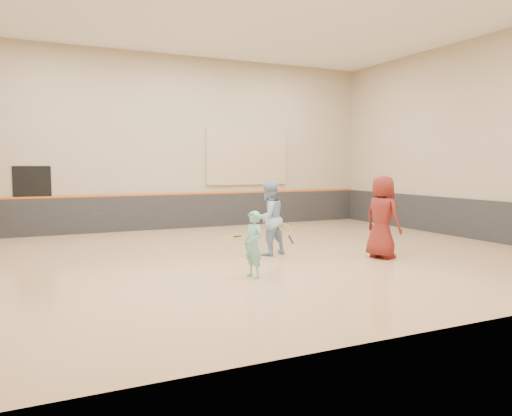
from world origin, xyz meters
name	(u,v)px	position (x,y,z in m)	size (l,w,h in m)	color
room	(243,224)	(0.00, 0.00, 0.81)	(15.04, 12.04, 6.22)	tan
wainscot_back	(174,212)	(0.00, 5.97, 0.60)	(14.90, 0.04, 1.20)	#232326
wainscot_right	(467,218)	(7.47, 0.00, 0.60)	(0.04, 11.90, 1.20)	#232326
accent_stripe	(174,194)	(0.00, 5.96, 1.22)	(14.90, 0.03, 0.06)	#D85914
acoustic_panel	(247,158)	(2.80, 5.95, 2.50)	(3.20, 0.08, 2.00)	tan
doorway	(33,201)	(-4.50, 5.98, 1.10)	(1.10, 0.05, 2.20)	black
girl	(253,244)	(-0.70, -2.07, 0.67)	(0.49, 0.32, 1.33)	#77CFBD
instructor	(269,218)	(0.70, 0.03, 0.92)	(0.89, 0.69, 1.83)	#90B4E0
young_man	(382,217)	(2.99, -1.49, 0.99)	(0.97, 0.63, 1.98)	maroon
held_racket	(285,229)	(1.01, -0.25, 0.67)	(0.51, 0.51, 0.57)	#A6C02A
spare_racket	(227,236)	(0.86, 3.16, 0.07)	(0.75, 0.75, 0.13)	gold
ball_under_racket	(242,255)	(0.01, 0.08, 0.03)	(0.07, 0.07, 0.07)	yellow
ball_in_hand	(387,203)	(3.04, -1.58, 1.32)	(0.07, 0.07, 0.07)	#B2CE2F
ball_beside_spare	(224,235)	(0.91, 3.55, 0.03)	(0.07, 0.07, 0.07)	#AEC92E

